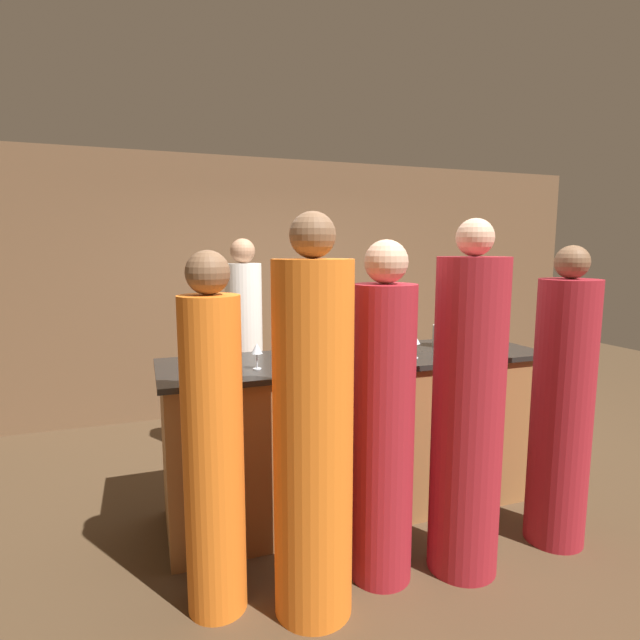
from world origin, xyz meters
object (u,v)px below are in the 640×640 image
guest_4 (313,435)px  guest_1 (562,409)px  wine_bottle_0 (411,332)px  guest_2 (213,447)px  ice_bucket (443,336)px  guest_0 (383,425)px  guest_3 (467,413)px  bartender (245,362)px

guest_4 → guest_1: bearing=2.6°
guest_4 → wine_bottle_0: size_ratio=6.67×
guest_2 → ice_bucket: size_ratio=11.03×
guest_0 → guest_3: 0.48m
guest_0 → guest_4: bearing=-164.3°
guest_0 → wine_bottle_0: (0.70, 0.94, 0.33)m
wine_bottle_0 → guest_1: bearing=-64.0°
bartender → guest_4: 1.77m
guest_1 → guest_3: size_ratio=0.93×
guest_3 → wine_bottle_0: size_ratio=6.64×
guest_0 → guest_4: guest_4 is taller
bartender → guest_4: (-0.01, -1.77, 0.02)m
guest_2 → wine_bottle_0: (1.60, 0.89, 0.34)m
guest_0 → guest_2: 0.90m
bartender → guest_1: size_ratio=1.03×
wine_bottle_0 → ice_bucket: 0.24m
guest_2 → guest_3: 1.38m
bartender → guest_0: size_ratio=1.02×
guest_4 → wine_bottle_0: (1.15, 1.06, 0.28)m
guest_1 → ice_bucket: size_ratio=11.18×
guest_3 → ice_bucket: bearing=64.2°
guest_3 → ice_bucket: size_ratio=12.03×
guest_1 → guest_3: bearing=-176.9°
bartender → wine_bottle_0: size_ratio=6.37×
bartender → guest_2: bartender is taller
guest_2 → guest_4: (0.46, -0.18, 0.07)m
wine_bottle_0 → bartender: bearing=148.0°
bartender → guest_0: (0.43, -1.65, -0.02)m
guest_3 → guest_4: 0.92m
guest_3 → wine_bottle_0: bearing=77.4°
guest_3 → ice_bucket: 1.08m
guest_0 → ice_bucket: (0.93, 0.85, 0.30)m
guest_1 → ice_bucket: (-0.26, 0.90, 0.32)m
guest_0 → ice_bucket: guest_0 is taller
guest_2 → guest_4: guest_4 is taller
guest_0 → guest_1: 1.19m
bartender → guest_3: (0.90, -1.73, 0.02)m
guest_2 → guest_3: (1.37, -0.14, 0.06)m
guest_0 → guest_2: guest_0 is taller
guest_0 → guest_4: (-0.44, -0.12, 0.05)m
wine_bottle_0 → guest_2: bearing=-151.1°
guest_1 → guest_3: 0.72m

